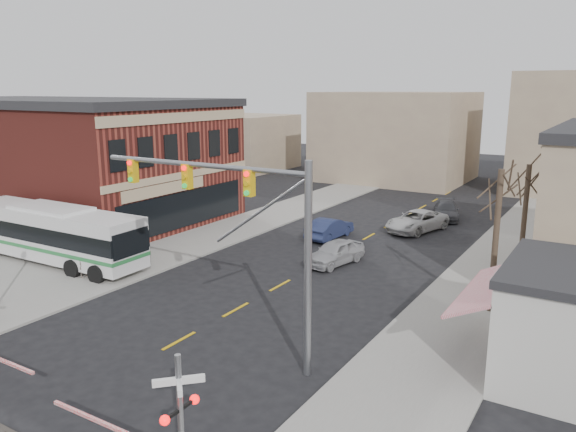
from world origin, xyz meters
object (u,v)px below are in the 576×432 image
Objects in this scene: transit_bus at (53,233)px; car_b at (330,228)px; pedestrian_near at (83,263)px; pedestrian_far at (117,247)px; car_a at (335,252)px; car_d at (446,210)px; rr_crossing_east at (169,423)px; traffic_signal_mast at (245,216)px; car_c at (417,221)px.

transit_bus is 18.12m from car_b.
pedestrian_near is 3.64m from pedestrian_far.
car_d is (2.27, 15.60, -0.05)m from car_a.
transit_bus reaches higher than pedestrian_near.
rr_crossing_east is (19.81, -11.17, 0.08)m from transit_bus.
rr_crossing_east is 1.19× the size of car_d.
pedestrian_near is (-15.84, 10.06, -1.03)m from rr_crossing_east.
rr_crossing_east reaches higher than car_a.
pedestrian_far is at bearing 156.28° from traffic_signal_mast.
rr_crossing_east reaches higher than transit_bus.
transit_bus is 4.23m from pedestrian_near.
car_c is at bearing -115.42° from car_d.
car_a reaches higher than car_d.
car_b is 2.70× the size of pedestrian_near.
car_c is 5.25m from car_d.
rr_crossing_east reaches higher than pedestrian_far.
pedestrian_far is at bearing 39.69° from transit_bus.
rr_crossing_east is 18.79m from pedestrian_near.
rr_crossing_east is 30.46m from car_c.
rr_crossing_east is at bearing -58.91° from pedestrian_far.
pedestrian_near is at bearing 66.11° from car_b.
transit_bus is at bearing 53.20° from car_b.
pedestrian_near is (-7.65, -14.96, 0.21)m from car_b.
car_c is at bearing 92.21° from traffic_signal_mast.
car_b is 6.94m from car_c.
car_a is 14.47m from pedestrian_near.
rr_crossing_east is 26.36m from car_b.
traffic_signal_mast reaches higher than rr_crossing_east.
car_c is 1.16× the size of car_d.
pedestrian_near reaches higher than car_c.
car_c reaches higher than car_a.
pedestrian_near is at bearing -134.71° from car_d.
transit_bus reaches higher than car_c.
car_a is 15.76m from car_d.
car_a is 6.02m from car_b.
pedestrian_near reaches higher than car_b.
car_a is at bearing 101.03° from traffic_signal_mast.
car_a is (-5.16, 19.82, -1.23)m from rr_crossing_east.
pedestrian_near is at bearing -92.21° from pedestrian_far.
traffic_signal_mast reaches higher than car_b.
rr_crossing_east is at bearing 111.31° from car_b.
car_d is at bearing -113.81° from car_b.
rr_crossing_east is 21.73m from pedestrian_far.
transit_bus reaches higher than car_b.
pedestrian_far is at bearing 14.52° from pedestrian_near.
car_c is at bearing 93.10° from car_a.
traffic_signal_mast is at bearing 110.46° from rr_crossing_east.
traffic_signal_mast is 28.62m from car_d.
car_d is (-2.88, 35.42, -1.29)m from rr_crossing_east.
rr_crossing_east is at bearing -126.06° from pedestrian_near.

